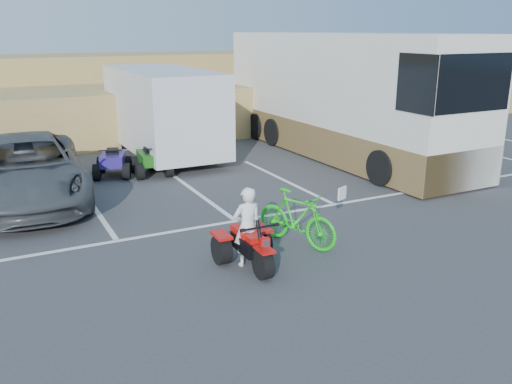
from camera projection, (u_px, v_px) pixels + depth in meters
name	position (u px, v px, depth m)	size (l,w,h in m)	color
ground	(289.00, 259.00, 10.27)	(100.00, 100.00, 0.00)	#3A3A3C
parking_stripes	(239.00, 197.00, 14.12)	(28.00, 5.16, 0.01)	white
grass_embankment	(108.00, 97.00, 23.10)	(40.00, 8.50, 3.10)	olive
red_trike_atv	(251.00, 267.00, 9.92)	(1.09, 1.45, 0.94)	red
rider	(247.00, 227.00, 9.84)	(0.54, 0.36, 1.49)	white
green_dirt_bike	(297.00, 218.00, 10.82)	(0.53, 1.88, 1.13)	#14BF19
grey_pickup	(26.00, 170.00, 13.54)	(2.72, 5.90, 1.64)	#43464A
cargo_trailer	(163.00, 110.00, 18.30)	(2.53, 6.26, 2.92)	silver
rv_motorhome	(340.00, 104.00, 18.58)	(3.00, 11.22, 4.02)	silver
quad_atv_blue	(114.00, 176.00, 16.15)	(1.04, 1.39, 0.91)	navy
quad_atv_green	(152.00, 174.00, 16.28)	(1.05, 1.41, 0.92)	#1A5814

